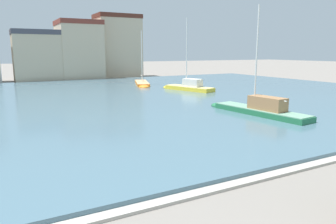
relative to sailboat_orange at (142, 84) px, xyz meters
name	(u,v)px	position (x,y,z in m)	size (l,w,h in m)	color
harbor_water	(59,102)	(-13.14, -9.61, -0.24)	(81.26, 46.38, 0.29)	#476675
quay_edge_coping	(179,198)	(-13.14, -33.06, -0.32)	(81.26, 0.50, 0.12)	#ADA89E
sailboat_orange	(142,84)	(0.00, 0.00, 0.00)	(4.20, 8.26, 7.91)	orange
sailboat_yellow	(186,88)	(2.45, -8.12, 0.21)	(3.88, 7.81, 9.08)	gold
sailboat_green	(255,110)	(-0.91, -23.68, 0.19)	(2.61, 9.45, 8.42)	#236B42
townhouse_narrow_midrow	(38,56)	(-11.97, 15.81, 3.89)	(7.82, 5.45, 8.51)	#C6B293
townhouse_corner_house	(79,50)	(-4.87, 16.82, 4.83)	(7.33, 7.69, 10.39)	#C6B293
townhouse_wide_warehouse	(118,46)	(3.04, 18.57, 5.64)	(8.34, 5.88, 12.01)	#C6B293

